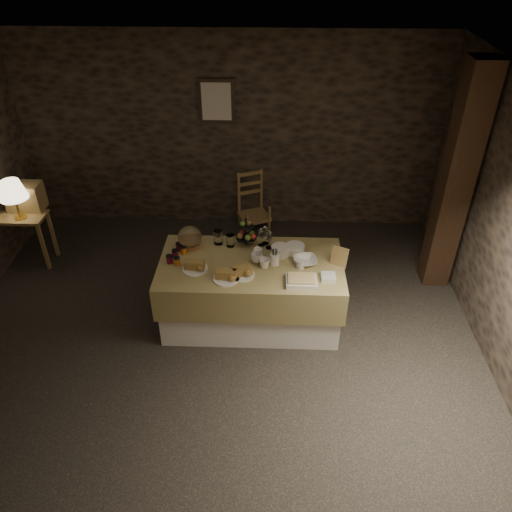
{
  "coord_description": "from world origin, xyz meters",
  "views": [
    {
      "loc": [
        0.57,
        -3.75,
        3.72
      ],
      "look_at": [
        0.43,
        0.2,
        0.97
      ],
      "focal_mm": 35.0,
      "sensor_mm": 36.0,
      "label": 1
    }
  ],
  "objects_px": {
    "table_lamp": "(12,190)",
    "console_table": "(21,225)",
    "buffet_table": "(251,287)",
    "wine_rack": "(25,196)",
    "fruit_stand": "(247,234)",
    "timber_column": "(456,183)",
    "chair": "(254,204)"
  },
  "relations": [
    {
      "from": "timber_column",
      "to": "wine_rack",
      "type": "bearing_deg",
      "value": 175.83
    },
    {
      "from": "buffet_table",
      "to": "console_table",
      "type": "height_order",
      "value": "buffet_table"
    },
    {
      "from": "table_lamp",
      "to": "chair",
      "type": "xyz_separation_m",
      "value": [
        2.78,
        0.99,
        -0.68
      ]
    },
    {
      "from": "table_lamp",
      "to": "chair",
      "type": "bearing_deg",
      "value": 19.68
    },
    {
      "from": "console_table",
      "to": "table_lamp",
      "type": "xyz_separation_m",
      "value": [
        0.05,
        -0.05,
        0.5
      ]
    },
    {
      "from": "buffet_table",
      "to": "fruit_stand",
      "type": "relative_size",
      "value": 5.94
    },
    {
      "from": "chair",
      "to": "table_lamp",
      "type": "bearing_deg",
      "value": 176.63
    },
    {
      "from": "table_lamp",
      "to": "wine_rack",
      "type": "height_order",
      "value": "table_lamp"
    },
    {
      "from": "chair",
      "to": "console_table",
      "type": "bearing_deg",
      "value": 175.4
    },
    {
      "from": "buffet_table",
      "to": "wine_rack",
      "type": "xyz_separation_m",
      "value": [
        -2.82,
        1.16,
        0.41
      ]
    },
    {
      "from": "wine_rack",
      "to": "timber_column",
      "type": "relative_size",
      "value": 0.16
    },
    {
      "from": "wine_rack",
      "to": "timber_column",
      "type": "xyz_separation_m",
      "value": [
        5.0,
        -0.36,
        0.46
      ]
    },
    {
      "from": "wine_rack",
      "to": "fruit_stand",
      "type": "relative_size",
      "value": 1.32
    },
    {
      "from": "chair",
      "to": "fruit_stand",
      "type": "height_order",
      "value": "fruit_stand"
    },
    {
      "from": "table_lamp",
      "to": "wine_rack",
      "type": "bearing_deg",
      "value": 90.0
    },
    {
      "from": "console_table",
      "to": "timber_column",
      "type": "relative_size",
      "value": 0.26
    },
    {
      "from": "buffet_table",
      "to": "table_lamp",
      "type": "relative_size",
      "value": 3.82
    },
    {
      "from": "wine_rack",
      "to": "table_lamp",
      "type": "bearing_deg",
      "value": -90.0
    },
    {
      "from": "buffet_table",
      "to": "chair",
      "type": "height_order",
      "value": "chair"
    },
    {
      "from": "table_lamp",
      "to": "console_table",
      "type": "bearing_deg",
      "value": 135.0
    },
    {
      "from": "buffet_table",
      "to": "console_table",
      "type": "relative_size",
      "value": 2.82
    },
    {
      "from": "table_lamp",
      "to": "timber_column",
      "type": "distance_m",
      "value": 5.01
    },
    {
      "from": "timber_column",
      "to": "table_lamp",
      "type": "bearing_deg",
      "value": 178.46
    },
    {
      "from": "timber_column",
      "to": "fruit_stand",
      "type": "height_order",
      "value": "timber_column"
    },
    {
      "from": "buffet_table",
      "to": "chair",
      "type": "relative_size",
      "value": 2.94
    },
    {
      "from": "buffet_table",
      "to": "fruit_stand",
      "type": "bearing_deg",
      "value": 100.11
    },
    {
      "from": "wine_rack",
      "to": "chair",
      "type": "xyz_separation_m",
      "value": [
        2.78,
        0.76,
        -0.48
      ]
    },
    {
      "from": "table_lamp",
      "to": "chair",
      "type": "distance_m",
      "value": 3.03
    },
    {
      "from": "console_table",
      "to": "fruit_stand",
      "type": "relative_size",
      "value": 2.11
    },
    {
      "from": "buffet_table",
      "to": "console_table",
      "type": "distance_m",
      "value": 3.03
    },
    {
      "from": "console_table",
      "to": "table_lamp",
      "type": "relative_size",
      "value": 1.36
    },
    {
      "from": "console_table",
      "to": "chair",
      "type": "xyz_separation_m",
      "value": [
        2.83,
        0.94,
        -0.18
      ]
    }
  ]
}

